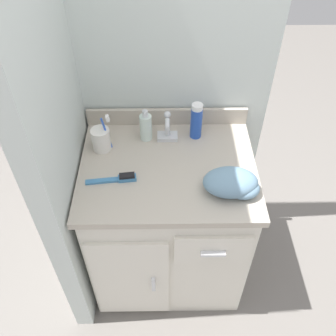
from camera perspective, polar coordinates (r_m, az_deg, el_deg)
name	(u,v)px	position (r m, az deg, el deg)	size (l,w,h in m)	color
ground_plane	(168,264)	(2.18, -0.01, -14.39)	(6.00, 6.00, 0.00)	slate
wall_back	(167,55)	(1.63, -0.17, 16.86)	(0.91, 0.08, 2.20)	silver
wall_left	(50,104)	(1.40, -17.56, 9.25)	(0.08, 0.66, 2.20)	silver
vanity	(168,221)	(1.83, -0.05, -8.09)	(0.73, 0.60, 0.78)	silver
backsplash	(167,116)	(1.73, -0.13, 7.86)	(0.73, 0.02, 0.08)	#B2A899
sink_faucet	(167,130)	(1.64, -0.09, 5.80)	(0.09, 0.09, 0.14)	silver
toothbrush_cup	(101,139)	(1.62, -10.13, 4.34)	(0.09, 0.08, 0.18)	white
soap_dispenser	(146,127)	(1.64, -3.40, 6.31)	(0.05, 0.06, 0.15)	silver
shaving_cream_can	(196,121)	(1.64, 4.34, 7.15)	(0.05, 0.05, 0.17)	#234CB2
hairbrush	(118,179)	(1.50, -7.56, -1.60)	(0.20, 0.05, 0.03)	teal
hand_towel	(233,184)	(1.44, 9.93, -2.35)	(0.22, 0.15, 0.09)	#6B8EA8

